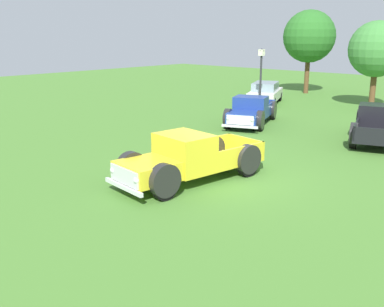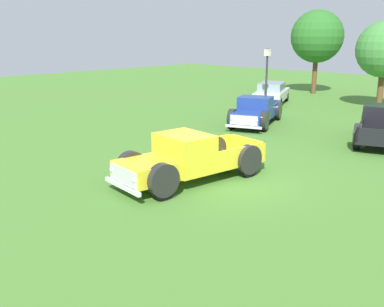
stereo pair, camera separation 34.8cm
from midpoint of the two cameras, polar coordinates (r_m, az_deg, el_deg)
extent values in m
plane|color=#477A2D|center=(15.06, 4.84, -3.00)|extent=(80.00, 80.00, 0.00)
cube|color=yellow|center=(13.51, -5.04, -2.13)|extent=(1.74, 1.73, 0.56)
cube|color=silver|center=(13.11, -7.91, -2.76)|extent=(1.40, 0.24, 0.47)
sphere|color=silver|center=(12.60, -6.37, -3.30)|extent=(0.21, 0.21, 0.21)
sphere|color=silver|center=(13.63, -9.20, -2.00)|extent=(0.21, 0.21, 0.21)
cube|color=yellow|center=(14.24, -0.27, 0.11)|extent=(1.87, 1.54, 1.18)
cube|color=#8C9EA8|center=(13.80, -2.30, 0.73)|extent=(1.48, 0.23, 0.52)
cube|color=yellow|center=(15.49, 4.79, -0.78)|extent=(1.98, 2.36, 0.10)
cube|color=yellow|center=(14.84, 6.99, -0.20)|extent=(0.36, 2.15, 0.56)
cube|color=yellow|center=(15.98, 2.80, 0.99)|extent=(0.36, 2.15, 0.56)
cube|color=yellow|center=(16.11, 7.50, 0.99)|extent=(1.71, 0.30, 0.56)
cylinder|color=black|center=(12.92, -2.87, -4.21)|extent=(0.32, 0.80, 0.78)
cylinder|color=#B7B7BC|center=(12.91, -2.85, -4.22)|extent=(0.28, 0.34, 0.31)
cylinder|color=black|center=(12.86, -2.88, -3.38)|extent=(0.41, 1.01, 0.99)
cylinder|color=black|center=(14.29, -6.95, -2.42)|extent=(0.32, 0.80, 0.78)
cylinder|color=#B7B7BC|center=(14.29, -6.97, -2.41)|extent=(0.28, 0.34, 0.31)
cylinder|color=black|center=(14.23, -6.97, -1.66)|extent=(0.41, 1.01, 0.99)
cylinder|color=black|center=(15.10, 7.75, -1.49)|extent=(0.32, 0.80, 0.78)
cylinder|color=#B7B7BC|center=(15.09, 7.78, -1.50)|extent=(0.28, 0.34, 0.31)
cylinder|color=black|center=(15.04, 7.77, -0.77)|extent=(0.41, 1.01, 0.99)
cylinder|color=black|center=(16.28, 3.36, -0.16)|extent=(0.32, 0.80, 0.78)
cylinder|color=#B7B7BC|center=(16.29, 3.33, -0.15)|extent=(0.28, 0.34, 0.31)
cylinder|color=black|center=(16.23, 3.37, 0.51)|extent=(0.41, 1.01, 0.99)
cube|color=silver|center=(13.19, -8.02, -4.12)|extent=(1.87, 0.34, 0.12)
cube|color=navy|center=(22.27, 7.51, 4.50)|extent=(1.91, 1.89, 0.53)
cube|color=silver|center=(21.56, 7.01, 4.17)|extent=(1.25, 0.55, 0.45)
sphere|color=silver|center=(21.43, 8.54, 4.12)|extent=(0.19, 0.19, 0.19)
sphere|color=silver|center=(21.73, 5.52, 4.37)|extent=(0.19, 0.19, 0.19)
cube|color=navy|center=(23.51, 8.37, 5.74)|extent=(1.97, 1.77, 1.11)
cube|color=#8C9EA8|center=(22.91, 8.04, 6.13)|extent=(1.31, 0.56, 0.49)
cube|color=navy|center=(25.17, 9.23, 5.14)|extent=(2.26, 2.49, 0.10)
cube|color=navy|center=(24.97, 10.99, 5.71)|extent=(0.83, 1.91, 0.53)
cube|color=navy|center=(25.30, 7.55, 5.97)|extent=(0.83, 1.91, 0.53)
cube|color=navy|center=(26.07, 9.74, 6.15)|extent=(1.53, 0.68, 0.53)
cylinder|color=black|center=(22.13, 9.53, 3.65)|extent=(0.47, 0.76, 0.73)
cylinder|color=#B7B7BC|center=(22.13, 9.55, 3.65)|extent=(0.33, 0.36, 0.29)
cylinder|color=black|center=(22.10, 9.55, 4.13)|extent=(0.60, 0.96, 0.93)
cylinder|color=black|center=(22.53, 5.49, 3.99)|extent=(0.47, 0.76, 0.73)
cylinder|color=#B7B7BC|center=(22.53, 5.46, 3.99)|extent=(0.33, 0.36, 0.29)
cylinder|color=black|center=(22.49, 5.50, 4.45)|extent=(0.60, 0.96, 0.93)
cylinder|color=black|center=(25.25, 11.15, 4.97)|extent=(0.47, 0.76, 0.73)
cylinder|color=#B7B7BC|center=(25.25, 11.17, 4.96)|extent=(0.33, 0.36, 0.29)
cylinder|color=black|center=(25.22, 11.17, 5.38)|extent=(0.60, 0.96, 0.93)
cylinder|color=black|center=(25.60, 7.57, 5.25)|extent=(0.47, 0.76, 0.73)
cylinder|color=#B7B7BC|center=(25.60, 7.55, 5.25)|extent=(0.33, 0.36, 0.29)
cylinder|color=black|center=(25.57, 7.58, 5.66)|extent=(0.60, 0.96, 0.93)
cube|color=silver|center=(21.58, 6.96, 3.36)|extent=(1.67, 0.75, 0.12)
sphere|color=silver|center=(23.79, 22.10, 4.37)|extent=(0.21, 0.21, 0.21)
cube|color=black|center=(21.53, 23.46, 3.99)|extent=(2.07, 1.83, 1.19)
cube|color=black|center=(19.90, 23.10, 1.61)|extent=(2.34, 2.62, 0.10)
cube|color=black|center=(19.87, 20.83, 2.81)|extent=(0.78, 2.09, 0.57)
cube|color=black|center=(18.81, 23.06, 1.95)|extent=(1.67, 0.64, 0.57)
cylinder|color=black|center=(23.09, 21.30, 3.37)|extent=(0.47, 0.82, 0.79)
cylinder|color=#B7B7BC|center=(23.09, 21.28, 3.37)|extent=(0.34, 0.38, 0.32)
cylinder|color=black|center=(23.06, 21.35, 3.85)|extent=(0.60, 1.04, 0.99)
cylinder|color=black|center=(19.70, 20.53, 1.58)|extent=(0.47, 0.82, 0.79)
cylinder|color=#B7B7BC|center=(19.70, 20.50, 1.59)|extent=(0.34, 0.38, 0.32)
cylinder|color=black|center=(19.66, 20.58, 2.15)|extent=(0.60, 1.04, 0.99)
cube|color=silver|center=(31.03, 10.32, 7.27)|extent=(3.35, 4.63, 0.59)
cube|color=#7F939E|center=(30.82, 10.32, 8.27)|extent=(2.33, 2.80, 0.54)
cylinder|color=black|center=(32.63, 9.38, 7.16)|extent=(0.43, 0.65, 0.62)
cylinder|color=black|center=(32.39, 12.11, 6.98)|extent=(0.43, 0.65, 0.62)
cylinder|color=black|center=(29.79, 8.32, 6.48)|extent=(0.43, 0.65, 0.62)
cylinder|color=black|center=(29.53, 11.30, 6.27)|extent=(0.43, 0.65, 0.62)
cube|color=#2D2D33|center=(27.68, 9.53, 5.39)|extent=(0.36, 0.36, 0.25)
cylinder|color=#2D2D33|center=(27.46, 9.68, 8.81)|extent=(0.12, 0.12, 3.07)
cube|color=#F2EACC|center=(27.33, 9.84, 12.39)|extent=(0.28, 0.28, 0.36)
cone|color=#2D2D33|center=(27.33, 9.86, 12.77)|extent=(0.32, 0.32, 0.14)
cylinder|color=brown|center=(36.99, 15.41, 9.48)|extent=(0.36, 0.36, 2.86)
sphere|color=#286623|center=(36.85, 15.74, 13.99)|extent=(3.97, 3.97, 3.97)
cylinder|color=brown|center=(30.91, 22.89, 7.40)|extent=(0.36, 0.36, 2.36)
camera|label=1|loc=(0.17, -89.31, 0.18)|focal=42.42mm
camera|label=2|loc=(0.17, 90.69, -0.18)|focal=42.42mm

